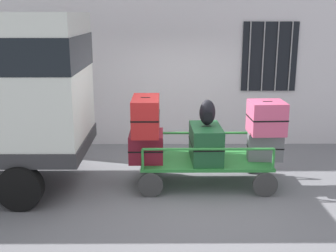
{
  "coord_description": "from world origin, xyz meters",
  "views": [
    {
      "loc": [
        -0.29,
        -7.06,
        2.93
      ],
      "look_at": [
        -0.24,
        0.03,
        1.06
      ],
      "focal_mm": 46.01,
      "sensor_mm": 36.0,
      "label": 1
    }
  ],
  "objects": [
    {
      "name": "cart_railing",
      "position": [
        0.41,
        0.03,
        0.76
      ],
      "size": [
        2.17,
        1.01,
        0.36
      ],
      "color": "#2D8438",
      "rests_on": "luggage_cart"
    },
    {
      "name": "suitcase_left_middle",
      "position": [
        -0.61,
        -0.01,
        1.25
      ],
      "size": [
        0.46,
        0.88,
        0.62
      ],
      "color": "#B21E1E",
      "rests_on": "suitcase_left_bottom"
    },
    {
      "name": "luggage_cart",
      "position": [
        0.41,
        0.03,
        0.38
      ],
      "size": [
        2.29,
        1.14,
        0.46
      ],
      "color": "#2D8438",
      "rests_on": "ground"
    },
    {
      "name": "suitcase_center_middle",
      "position": [
        1.43,
        0.01,
        1.21
      ],
      "size": [
        0.61,
        0.59,
        0.56
      ],
      "color": "#CC4C72",
      "rests_on": "suitcase_center_bottom"
    },
    {
      "name": "suitcase_center_bottom",
      "position": [
        1.43,
        -0.01,
        0.7
      ],
      "size": [
        0.62,
        0.3,
        0.47
      ],
      "color": "slate",
      "rests_on": "luggage_cart"
    },
    {
      "name": "suitcase_left_bottom",
      "position": [
        -0.61,
        0.04,
        0.7
      ],
      "size": [
        0.59,
        0.7,
        0.48
      ],
      "color": "maroon",
      "rests_on": "luggage_cart"
    },
    {
      "name": "building_wall",
      "position": [
        0.01,
        2.56,
        2.5
      ],
      "size": [
        12.0,
        0.38,
        5.0
      ],
      "color": "silver",
      "rests_on": "ground"
    },
    {
      "name": "suitcase_midleft_bottom",
      "position": [
        0.41,
        -0.01,
        0.76
      ],
      "size": [
        0.55,
        0.9,
        0.61
      ],
      "color": "#194C28",
      "rests_on": "luggage_cart"
    },
    {
      "name": "backpack",
      "position": [
        0.43,
        0.04,
        1.29
      ],
      "size": [
        0.27,
        0.22,
        0.44
      ],
      "color": "black",
      "rests_on": "suitcase_midleft_bottom"
    },
    {
      "name": "ground_plane",
      "position": [
        0.0,
        0.0,
        0.0
      ],
      "size": [
        40.0,
        40.0,
        0.0
      ],
      "primitive_type": "plane",
      "color": "slate"
    }
  ]
}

